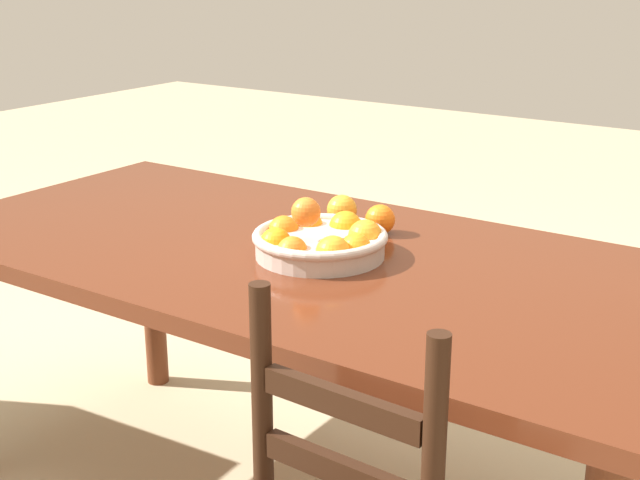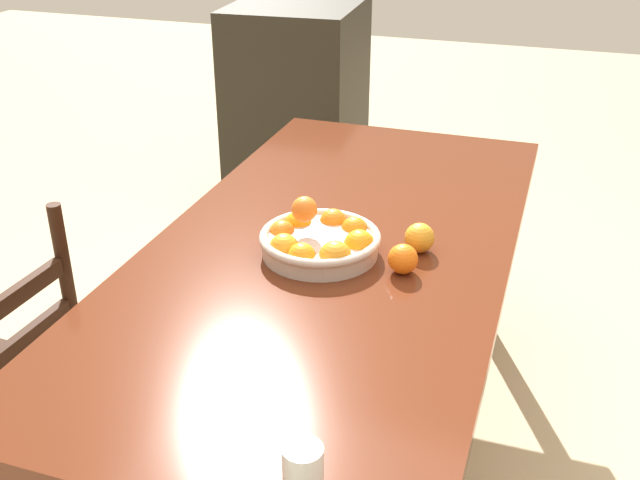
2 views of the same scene
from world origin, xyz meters
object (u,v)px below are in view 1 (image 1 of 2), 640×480
(fruit_bowl, at_px, (321,241))
(orange_loose_0, at_px, (342,210))
(orange_loose_1, at_px, (380,219))
(dining_table, at_px, (298,282))

(fruit_bowl, distance_m, orange_loose_0, 0.26)
(fruit_bowl, bearing_deg, orange_loose_1, -96.84)
(dining_table, distance_m, orange_loose_0, 0.26)
(orange_loose_1, bearing_deg, orange_loose_0, -7.20)
(orange_loose_1, bearing_deg, fruit_bowl, 83.16)
(fruit_bowl, distance_m, orange_loose_1, 0.23)
(orange_loose_0, bearing_deg, fruit_bowl, 111.84)
(orange_loose_0, bearing_deg, dining_table, 95.50)
(dining_table, relative_size, orange_loose_0, 24.70)
(dining_table, xyz_separation_m, fruit_bowl, (-0.08, 0.01, 0.12))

